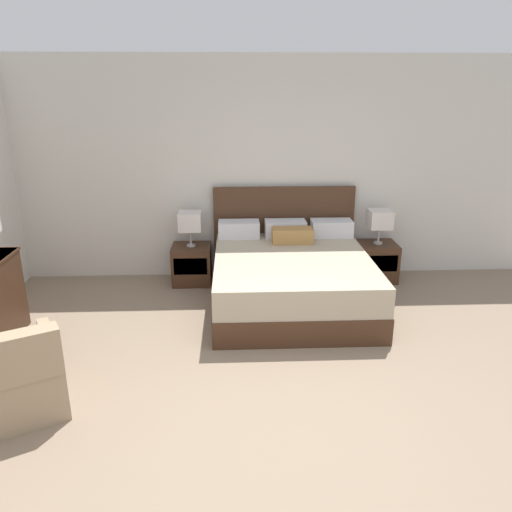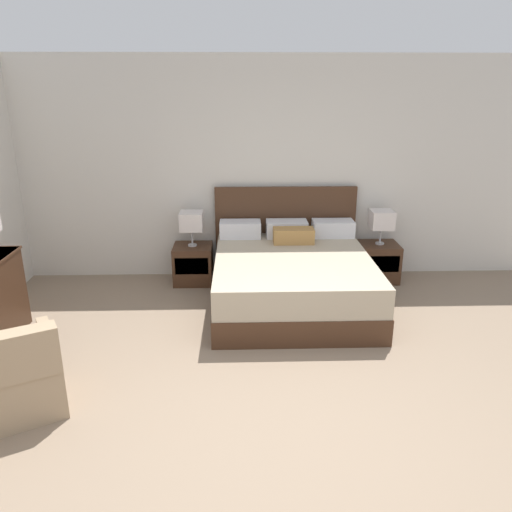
# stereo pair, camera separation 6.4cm
# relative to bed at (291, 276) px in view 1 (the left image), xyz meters

# --- Properties ---
(ground_plane) EXTENTS (9.91, 9.91, 0.00)m
(ground_plane) POSITION_rel_bed_xyz_m (-0.29, -2.32, -0.32)
(ground_plane) COLOR #84705B
(wall_back) EXTENTS (7.25, 0.06, 2.74)m
(wall_back) POSITION_rel_bed_xyz_m (-0.29, 1.01, 1.05)
(wall_back) COLOR beige
(wall_back) RESTS_ON ground
(bed) EXTENTS (1.79, 2.00, 1.18)m
(bed) POSITION_rel_bed_xyz_m (0.00, 0.00, 0.00)
(bed) COLOR #422819
(bed) RESTS_ON ground
(nightstand_left) EXTENTS (0.48, 0.44, 0.48)m
(nightstand_left) POSITION_rel_bed_xyz_m (-1.18, 0.70, -0.08)
(nightstand_left) COLOR #422819
(nightstand_left) RESTS_ON ground
(nightstand_right) EXTENTS (0.48, 0.44, 0.48)m
(nightstand_right) POSITION_rel_bed_xyz_m (1.18, 0.70, -0.08)
(nightstand_right) COLOR #422819
(nightstand_right) RESTS_ON ground
(table_lamp_left) EXTENTS (0.28, 0.28, 0.43)m
(table_lamp_left) POSITION_rel_bed_xyz_m (-1.18, 0.70, 0.47)
(table_lamp_left) COLOR #B7B7BC
(table_lamp_left) RESTS_ON nightstand_left
(table_lamp_right) EXTENTS (0.28, 0.28, 0.43)m
(table_lamp_right) POSITION_rel_bed_xyz_m (1.18, 0.70, 0.47)
(table_lamp_right) COLOR #B7B7BC
(table_lamp_right) RESTS_ON nightstand_right
(armchair_by_window) EXTENTS (0.92, 0.93, 0.76)m
(armchair_by_window) POSITION_rel_bed_xyz_m (-2.31, -1.94, -0.04)
(armchair_by_window) COLOR #9E8466
(armchair_by_window) RESTS_ON ground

